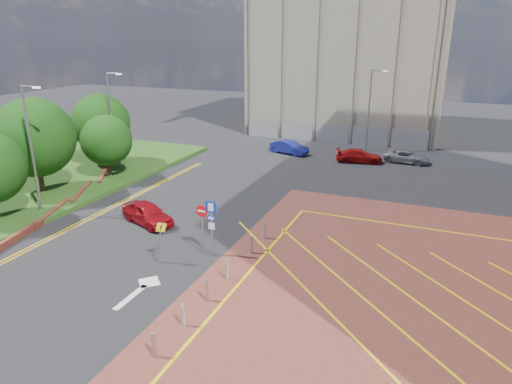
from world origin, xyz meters
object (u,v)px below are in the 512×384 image
Objects in this scene: car_red_back at (359,156)px; car_silver_back at (406,157)px; car_blue_back at (289,147)px; car_red_left at (148,213)px; tree_d at (101,123)px; lamp_left_far at (112,117)px; warning_sign at (160,237)px; sign_cluster at (208,221)px; lamp_left_near at (32,144)px; tree_b at (34,138)px; tree_c at (106,140)px; lamp_back at (370,107)px.

car_red_back reaches higher than car_silver_back.
car_red_left is at bearing -171.34° from car_blue_back.
car_red_back is (20.71, 9.89, -3.27)m from tree_d.
lamp_left_far is at bearing 109.92° from car_red_back.
warning_sign is 24.32m from car_blue_back.
tree_d is 20.74m from sign_cluster.
lamp_left_near reaches higher than car_blue_back.
car_red_back is (16.63, 20.89, -4.06)m from lamp_left_near.
warning_sign is (12.87, -12.73, -3.23)m from lamp_left_far.
tree_b is 16.46m from sign_cluster.
lamp_left_far is 18.58m from sign_cluster.
tree_c is 1.18× the size of car_red_back.
car_red_back is at bearing -79.73° from car_blue_back.
warning_sign is at bearing -42.55° from tree_d.
car_red_left is at bearing -40.47° from tree_d.
car_silver_back is (21.73, 14.39, -2.64)m from tree_c.
lamp_left_near is at bearing 141.06° from car_silver_back.
tree_d is 11.76m from lamp_left_near.
sign_cluster is 0.77× the size of car_red_back.
lamp_left_near is 2.50× the size of sign_cluster.
lamp_left_near reaches higher than lamp_back.
lamp_back reaches higher than warning_sign.
car_red_left is (-9.30, -24.62, -3.69)m from lamp_back.
tree_b is at bearing 161.14° from car_blue_back.
tree_c is at bearing 97.69° from lamp_left_near.
warning_sign reaches higher than car_red_left.
warning_sign is 26.97m from car_silver_back.
tree_c is 2.18× the size of warning_sign.
lamp_left_far reaches higher than car_red_back.
lamp_left_near is 27.01m from car_red_back.
tree_b is 1.68× the size of car_silver_back.
lamp_back reaches higher than car_silver_back.
tree_b is 0.84× the size of lamp_back.
tree_d is at bearing 71.85° from car_red_left.
car_silver_back is at bearing 33.52° from tree_c.
tree_c is 8.20m from lamp_left_near.
tree_c is 2.65m from lamp_left_far.
tree_d is at bearing 135.00° from tree_c.
lamp_left_near is 13.04m from sign_cluster.
lamp_left_far is 2.03× the size of car_red_left.
lamp_left_far is 2.50× the size of sign_cluster.
car_blue_back is at bearing 97.70° from sign_cluster.
warning_sign is at bearing -137.14° from sign_cluster.
car_red_left is 24.95m from car_silver_back.
car_red_left is (7.20, 1.38, -3.99)m from lamp_left_near.
car_red_back is at bearing 79.87° from sign_cluster.
lamp_left_far is at bearing 101.31° from lamp_left_near.
tree_b reaches higher than sign_cluster.
tree_b is at bearing -82.87° from tree_d.
car_silver_back is (9.78, 25.12, -0.87)m from warning_sign.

